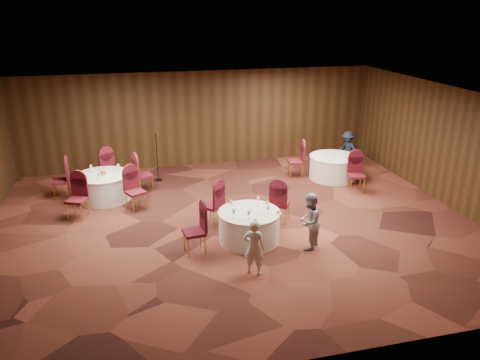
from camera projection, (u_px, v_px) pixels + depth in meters
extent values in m
plane|color=black|center=(234.00, 224.00, 11.83)|extent=(12.00, 12.00, 0.00)
plane|color=silver|center=(234.00, 98.00, 10.72)|extent=(12.00, 12.00, 0.00)
plane|color=black|center=(200.00, 119.00, 15.83)|extent=(12.00, 0.00, 12.00)
plane|color=black|center=(313.00, 271.00, 6.73)|extent=(12.00, 0.00, 12.00)
plane|color=black|center=(450.00, 147.00, 12.62)|extent=(0.00, 10.00, 10.00)
cylinder|color=white|center=(249.00, 227.00, 10.88)|extent=(1.41, 1.41, 0.72)
cylinder|color=white|center=(249.00, 212.00, 10.75)|extent=(1.44, 1.44, 0.03)
cylinder|color=white|center=(104.00, 187.00, 13.26)|extent=(1.49, 1.49, 0.72)
cylinder|color=white|center=(103.00, 175.00, 13.13)|extent=(1.52, 1.52, 0.03)
cylinder|color=white|center=(333.00, 167.00, 14.88)|extent=(1.48, 1.48, 0.72)
cylinder|color=white|center=(334.00, 157.00, 14.75)|extent=(1.51, 1.51, 0.03)
cylinder|color=silver|center=(234.00, 218.00, 10.43)|extent=(0.06, 0.06, 0.01)
cylinder|color=silver|center=(234.00, 215.00, 10.41)|extent=(0.01, 0.01, 0.11)
cone|color=silver|center=(234.00, 211.00, 10.37)|extent=(0.08, 0.08, 0.10)
cylinder|color=silver|center=(268.00, 214.00, 10.62)|extent=(0.06, 0.06, 0.01)
cylinder|color=silver|center=(268.00, 212.00, 10.60)|extent=(0.01, 0.01, 0.11)
cone|color=silver|center=(268.00, 207.00, 10.56)|extent=(0.08, 0.08, 0.10)
cylinder|color=silver|center=(231.00, 209.00, 10.90)|extent=(0.06, 0.06, 0.01)
cylinder|color=silver|center=(231.00, 206.00, 10.88)|extent=(0.01, 0.01, 0.11)
cone|color=silver|center=(231.00, 202.00, 10.84)|extent=(0.08, 0.08, 0.10)
cylinder|color=silver|center=(249.00, 219.00, 10.36)|extent=(0.06, 0.06, 0.01)
cylinder|color=silver|center=(249.00, 217.00, 10.34)|extent=(0.01, 0.01, 0.11)
cone|color=silver|center=(249.00, 213.00, 10.30)|extent=(0.08, 0.08, 0.10)
cylinder|color=silver|center=(258.00, 205.00, 11.09)|extent=(0.06, 0.06, 0.01)
cylinder|color=silver|center=(258.00, 203.00, 11.07)|extent=(0.01, 0.01, 0.11)
cone|color=silver|center=(258.00, 199.00, 11.04)|extent=(0.08, 0.08, 0.10)
cylinder|color=white|center=(255.00, 222.00, 10.20)|extent=(0.15, 0.15, 0.01)
sphere|color=#9E6B33|center=(255.00, 221.00, 10.19)|extent=(0.08, 0.08, 0.08)
cylinder|color=white|center=(278.00, 213.00, 10.64)|extent=(0.15, 0.15, 0.01)
sphere|color=#9E6B33|center=(278.00, 212.00, 10.63)|extent=(0.08, 0.08, 0.08)
cylinder|color=white|center=(267.00, 203.00, 11.19)|extent=(0.15, 0.15, 0.01)
sphere|color=#9E6B33|center=(267.00, 202.00, 11.17)|extent=(0.08, 0.08, 0.08)
cylinder|color=silver|center=(119.00, 171.00, 13.39)|extent=(0.06, 0.06, 0.01)
cylinder|color=silver|center=(119.00, 169.00, 13.37)|extent=(0.01, 0.01, 0.11)
cone|color=silver|center=(118.00, 166.00, 13.33)|extent=(0.08, 0.08, 0.10)
cylinder|color=silver|center=(91.00, 172.00, 13.31)|extent=(0.06, 0.06, 0.01)
cylinder|color=silver|center=(91.00, 170.00, 13.29)|extent=(0.01, 0.01, 0.11)
cone|color=silver|center=(91.00, 167.00, 13.25)|extent=(0.08, 0.08, 0.10)
cylinder|color=silver|center=(100.00, 180.00, 12.72)|extent=(0.06, 0.06, 0.01)
cylinder|color=silver|center=(100.00, 178.00, 12.70)|extent=(0.01, 0.01, 0.11)
cone|color=silver|center=(99.00, 174.00, 12.66)|extent=(0.08, 0.08, 0.10)
cylinder|color=olive|center=(102.00, 173.00, 13.12)|extent=(0.22, 0.22, 0.06)
sphere|color=#9E6B33|center=(101.00, 171.00, 13.11)|extent=(0.07, 0.07, 0.07)
sphere|color=#9E6B33|center=(104.00, 172.00, 13.09)|extent=(0.07, 0.07, 0.07)
cylinder|color=silver|center=(344.00, 158.00, 14.58)|extent=(0.06, 0.06, 0.01)
cylinder|color=silver|center=(345.00, 156.00, 14.56)|extent=(0.01, 0.01, 0.11)
cone|color=silver|center=(345.00, 153.00, 14.53)|extent=(0.08, 0.08, 0.10)
cylinder|color=black|center=(159.00, 180.00, 14.82)|extent=(0.24, 0.24, 0.02)
cylinder|color=black|center=(157.00, 157.00, 14.56)|extent=(0.02, 0.02, 1.48)
cylinder|color=black|center=(156.00, 135.00, 14.36)|extent=(0.04, 0.12, 0.04)
imported|color=silver|center=(254.00, 247.00, 9.44)|extent=(0.52, 0.46, 1.20)
imported|color=#9F9EA3|center=(309.00, 221.00, 10.43)|extent=(0.80, 0.82, 1.34)
imported|color=black|center=(347.00, 150.00, 15.81)|extent=(0.70, 0.92, 1.26)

